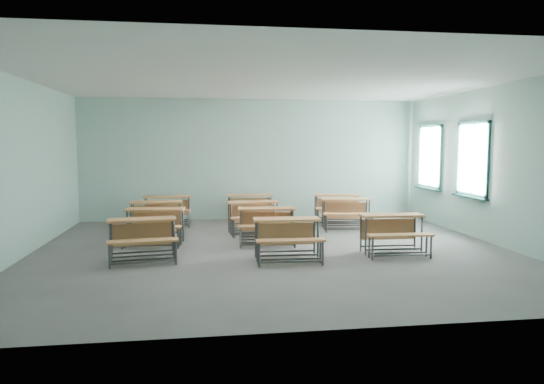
{
  "coord_description": "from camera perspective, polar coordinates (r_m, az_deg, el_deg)",
  "views": [
    {
      "loc": [
        -1.29,
        -8.97,
        2.03
      ],
      "look_at": [
        0.14,
        1.2,
        1.0
      ],
      "focal_mm": 32.0,
      "sensor_mm": 36.0,
      "label": 1
    }
  ],
  "objects": [
    {
      "name": "desk_unit_r2c2",
      "position": [
        11.61,
        8.76,
        -1.98
      ],
      "size": [
        1.25,
        0.92,
        0.72
      ],
      "rotation": [
        0.0,
        0.0,
        -0.13
      ],
      "color": "#BD7744",
      "rests_on": "ground"
    },
    {
      "name": "desk_unit_r1c0",
      "position": [
        10.03,
        -13.66,
        -3.29
      ],
      "size": [
        1.23,
        0.89,
        0.72
      ],
      "rotation": [
        0.0,
        0.0,
        -0.1
      ],
      "color": "#BD7744",
      "rests_on": "ground"
    },
    {
      "name": "desk_unit_r0c1",
      "position": [
        8.46,
        1.83,
        -4.79
      ],
      "size": [
        1.18,
        0.81,
        0.72
      ],
      "rotation": [
        0.0,
        0.0,
        -0.03
      ],
      "color": "#BD7744",
      "rests_on": "ground"
    },
    {
      "name": "desk_unit_r3c0",
      "position": [
        12.3,
        -12.21,
        -1.62
      ],
      "size": [
        1.16,
        0.79,
        0.72
      ],
      "rotation": [
        0.0,
        0.0,
        -0.01
      ],
      "color": "#BD7744",
      "rests_on": "ground"
    },
    {
      "name": "desk_unit_r2c1",
      "position": [
        10.93,
        -2.16,
        -2.39
      ],
      "size": [
        1.23,
        0.88,
        0.72
      ],
      "rotation": [
        0.0,
        0.0,
        0.09
      ],
      "color": "#BD7744",
      "rests_on": "ground"
    },
    {
      "name": "desk_unit_r2c0",
      "position": [
        11.25,
        -13.48,
        -2.32
      ],
      "size": [
        1.16,
        0.78,
        0.72
      ],
      "rotation": [
        0.0,
        0.0,
        0.01
      ],
      "color": "#BD7744",
      "rests_on": "ground"
    },
    {
      "name": "desk_unit_r0c2",
      "position": [
        9.2,
        14.07,
        -4.1
      ],
      "size": [
        1.18,
        0.81,
        0.72
      ],
      "rotation": [
        0.0,
        0.0,
        -0.03
      ],
      "color": "#BD7744",
      "rests_on": "ground"
    },
    {
      "name": "desk_unit_r3c1",
      "position": [
        12.42,
        -2.58,
        -1.42
      ],
      "size": [
        1.18,
        0.81,
        0.72
      ],
      "rotation": [
        0.0,
        0.0,
        0.03
      ],
      "color": "#BD7744",
      "rests_on": "ground"
    },
    {
      "name": "desk_unit_r3c2",
      "position": [
        12.53,
        7.67,
        -1.4
      ],
      "size": [
        1.24,
        0.91,
        0.72
      ],
      "rotation": [
        0.0,
        0.0,
        -0.12
      ],
      "color": "#BD7744",
      "rests_on": "ground"
    },
    {
      "name": "desk_unit_r0c0",
      "position": [
        8.71,
        -14.99,
        -4.68
      ],
      "size": [
        1.25,
        0.92,
        0.72
      ],
      "rotation": [
        0.0,
        0.0,
        0.13
      ],
      "color": "#BD7744",
      "rests_on": "ground"
    },
    {
      "name": "room",
      "position": [
        9.12,
        0.64,
        3.02
      ],
      "size": [
        9.04,
        8.04,
        3.24
      ],
      "color": "slate",
      "rests_on": "ground"
    },
    {
      "name": "desk_unit_r1c1",
      "position": [
        9.83,
        -0.62,
        -3.31
      ],
      "size": [
        1.22,
        0.87,
        0.72
      ],
      "rotation": [
        0.0,
        0.0,
        -0.09
      ],
      "color": "#BD7744",
      "rests_on": "ground"
    }
  ]
}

